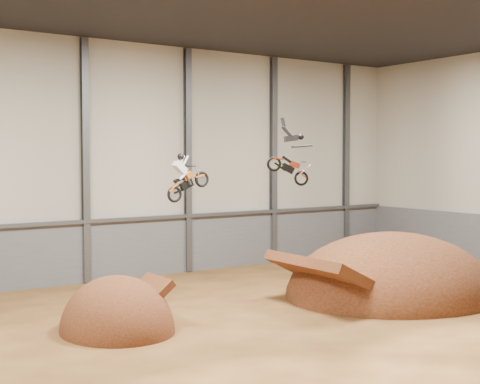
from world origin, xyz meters
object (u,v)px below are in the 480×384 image
landing_ramp (391,296)px  fmx_rider_a (191,171)px  takeoff_ramp (117,331)px  fmx_rider_b (285,151)px

landing_ramp → fmx_rider_a: fmx_rider_a is taller
takeoff_ramp → fmx_rider_a: size_ratio=2.23×
landing_ramp → fmx_rider_a: size_ratio=4.80×
fmx_rider_a → fmx_rider_b: (2.25, -4.25, 0.90)m
landing_ramp → fmx_rider_a: (-10.16, 3.12, 6.56)m
landing_ramp → fmx_rider_a: bearing=162.9°
landing_ramp → fmx_rider_b: fmx_rider_b is taller
fmx_rider_b → fmx_rider_a: bearing=140.5°
fmx_rider_b → takeoff_ramp: bearing=-177.3°
landing_ramp → fmx_rider_b: (-7.91, -1.13, 7.47)m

